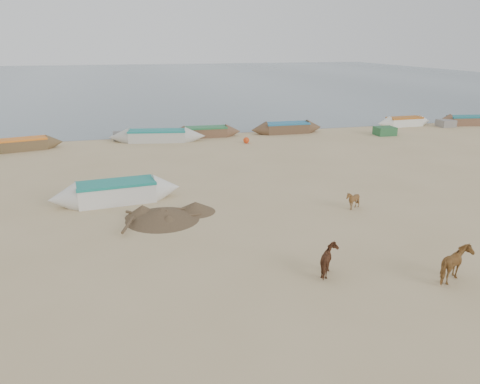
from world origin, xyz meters
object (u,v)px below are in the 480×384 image
object	(u,v)px
cow_adult	(455,265)
near_canoe	(116,192)
calf_front	(353,200)
calf_right	(330,261)

from	to	relation	value
cow_adult	near_canoe	world-z (taller)	cow_adult
cow_adult	calf_front	xyz separation A→B (m)	(0.10, 6.71, -0.15)
cow_adult	calf_front	distance (m)	6.71
cow_adult	calf_right	xyz separation A→B (m)	(-3.49, 1.39, -0.09)
cow_adult	near_canoe	bearing A→B (deg)	13.95
calf_front	calf_right	bearing A→B (deg)	-19.62
calf_front	near_canoe	size ratio (longest dim) A/B	0.14
calf_front	cow_adult	bearing A→B (deg)	13.52
calf_right	calf_front	bearing A→B (deg)	-27.62
calf_right	near_canoe	world-z (taller)	near_canoe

